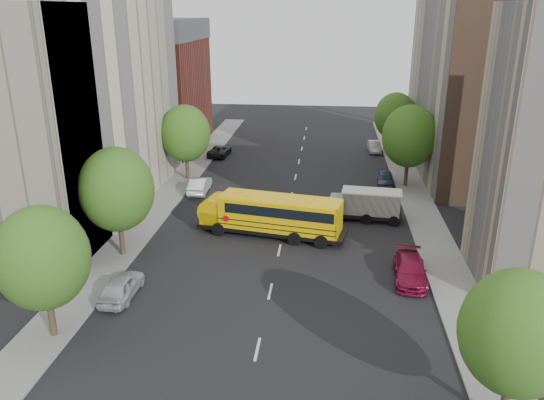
% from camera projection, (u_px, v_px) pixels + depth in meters
% --- Properties ---
extents(ground, '(120.00, 120.00, 0.00)m').
position_uv_depth(ground, '(282.00, 239.00, 40.46)').
color(ground, black).
rests_on(ground, ground).
extents(sidewalk_left, '(3.00, 80.00, 0.12)m').
position_uv_depth(sidewalk_left, '(156.00, 209.00, 46.28)').
color(sidewalk_left, slate).
rests_on(sidewalk_left, ground).
extents(sidewalk_right, '(3.00, 80.00, 0.12)m').
position_uv_depth(sidewalk_right, '(425.00, 220.00, 43.95)').
color(sidewalk_right, slate).
rests_on(sidewalk_right, ground).
extents(lane_markings, '(0.15, 64.00, 0.01)m').
position_uv_depth(lane_markings, '(291.00, 196.00, 49.81)').
color(lane_markings, silver).
rests_on(lane_markings, ground).
extents(building_left_cream, '(10.00, 26.00, 20.00)m').
position_uv_depth(building_left_cream, '(76.00, 92.00, 44.49)').
color(building_left_cream, beige).
rests_on(building_left_cream, ground).
extents(building_left_redbrick, '(10.00, 15.00, 13.00)m').
position_uv_depth(building_left_redbrick, '(159.00, 94.00, 66.25)').
color(building_left_redbrick, maroon).
rests_on(building_left_redbrick, ground).
extents(building_left_near, '(10.00, 7.00, 17.00)m').
position_uv_depth(building_left_near, '(7.00, 138.00, 35.18)').
color(building_left_near, tan).
rests_on(building_left_near, ground).
extents(building_right_far, '(10.00, 22.00, 18.00)m').
position_uv_depth(building_right_far, '(475.00, 87.00, 54.28)').
color(building_right_far, tan).
rests_on(building_right_far, ground).
extents(building_right_sidewall, '(10.10, 0.30, 18.00)m').
position_uv_depth(building_right_sidewall, '(508.00, 106.00, 44.00)').
color(building_right_sidewall, brown).
rests_on(building_right_sidewall, ground).
extents(street_tree_0, '(4.80, 4.80, 7.41)m').
position_uv_depth(street_tree_0, '(42.00, 258.00, 26.90)').
color(street_tree_0, '#38281C').
rests_on(street_tree_0, ground).
extents(street_tree_1, '(5.12, 5.12, 7.90)m').
position_uv_depth(street_tree_1, '(117.00, 190.00, 36.15)').
color(street_tree_1, '#38281C').
rests_on(street_tree_1, ground).
extents(street_tree_2, '(4.99, 4.99, 7.71)m').
position_uv_depth(street_tree_2, '(185.00, 133.00, 53.02)').
color(street_tree_2, '#38281C').
rests_on(street_tree_2, ground).
extents(street_tree_3, '(4.61, 4.61, 7.11)m').
position_uv_depth(street_tree_3, '(518.00, 333.00, 21.00)').
color(street_tree_3, '#38281C').
rests_on(street_tree_3, ground).
extents(street_tree_4, '(5.25, 5.25, 8.10)m').
position_uv_depth(street_tree_4, '(410.00, 136.00, 50.71)').
color(street_tree_4, '#38281C').
rests_on(street_tree_4, ground).
extents(street_tree_5, '(4.86, 4.86, 7.51)m').
position_uv_depth(street_tree_5, '(395.00, 116.00, 62.06)').
color(street_tree_5, '#38281C').
rests_on(street_tree_5, ground).
extents(school_bus, '(11.76, 4.69, 3.24)m').
position_uv_depth(school_bus, '(270.00, 213.00, 40.61)').
color(school_bus, black).
rests_on(school_bus, ground).
extents(safari_truck, '(6.19, 2.78, 2.57)m').
position_uv_depth(safari_truck, '(366.00, 204.00, 43.80)').
color(safari_truck, black).
rests_on(safari_truck, ground).
extents(parked_car_0, '(1.73, 4.28, 1.45)m').
position_uv_depth(parked_car_0, '(121.00, 286.00, 32.10)').
color(parked_car_0, '#B5B6BD').
rests_on(parked_car_0, ground).
extents(parked_car_1, '(1.68, 4.51, 1.47)m').
position_uv_depth(parked_car_1, '(200.00, 185.00, 50.57)').
color(parked_car_1, silver).
rests_on(parked_car_1, ground).
extents(parked_car_2, '(2.40, 4.70, 1.27)m').
position_uv_depth(parked_car_2, '(220.00, 151.00, 63.21)').
color(parked_car_2, black).
rests_on(parked_car_2, ground).
extents(parked_car_3, '(2.28, 5.02, 1.42)m').
position_uv_depth(parked_car_3, '(410.00, 270.00, 34.17)').
color(parked_car_3, maroon).
rests_on(parked_car_3, ground).
extents(parked_car_4, '(1.91, 4.03, 1.33)m').
position_uv_depth(parked_car_4, '(385.00, 179.00, 52.60)').
color(parked_car_4, '#35435E').
rests_on(parked_car_4, ground).
extents(parked_car_5, '(1.62, 4.00, 1.29)m').
position_uv_depth(parked_car_5, '(374.00, 147.00, 65.05)').
color(parked_car_5, '#AAA9A5').
rests_on(parked_car_5, ground).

